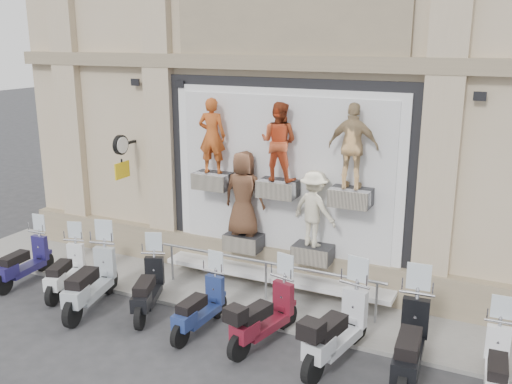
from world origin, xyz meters
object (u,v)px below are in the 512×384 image
scooter_a (23,253)px  scooter_d (148,278)px  scooter_c (90,270)px  scooter_i (498,355)px  clock_sign_bracket (121,151)px  scooter_h (411,331)px  scooter_b (65,262)px  scooter_g (338,317)px  scooter_f (264,305)px  guard_rail (266,282)px  scooter_e (200,297)px

scooter_a → scooter_d: (3.37, 0.01, 0.02)m
scooter_c → scooter_i: 7.58m
clock_sign_bracket → scooter_i: (8.40, -1.89, -2.08)m
clock_sign_bracket → scooter_h: bearing=-15.5°
scooter_b → scooter_g: (6.11, -0.14, 0.14)m
scooter_b → scooter_f: scooter_f is taller
scooter_c → scooter_f: size_ratio=1.09×
scooter_b → scooter_h: size_ratio=0.82×
scooter_d → scooter_f: 2.60m
clock_sign_bracket → scooter_d: size_ratio=0.56×
scooter_b → scooter_f: (4.75, -0.12, 0.06)m
scooter_d → scooter_i: bearing=-21.6°
guard_rail → scooter_g: 2.56m
scooter_g → scooter_i: bearing=13.4°
guard_rail → scooter_c: size_ratio=2.43×
clock_sign_bracket → scooter_e: size_ratio=0.58×
scooter_a → scooter_i: bearing=-4.2°
scooter_a → scooter_i: 9.80m
guard_rail → scooter_h: (3.21, -1.51, 0.40)m
scooter_g → scooter_d: bearing=-171.0°
scooter_c → scooter_d: bearing=5.0°
scooter_f → scooter_i: (3.84, 0.09, -0.05)m
guard_rail → clock_sign_bracket: (-3.90, 0.47, 2.34)m
guard_rail → scooter_g: (2.01, -1.54, 0.38)m
clock_sign_bracket → scooter_g: (5.91, -2.00, -1.95)m
guard_rail → scooter_i: size_ratio=2.85×
scooter_g → scooter_c: bearing=-166.4°
scooter_h → scooter_i: 1.30m
scooter_b → scooter_e: 3.49m
scooter_b → scooter_d: (2.16, -0.01, 0.03)m
scooter_d → scooter_f: (2.60, -0.11, 0.03)m
clock_sign_bracket → scooter_d: (1.96, -1.87, -2.06)m
clock_sign_bracket → scooter_b: clock_sign_bracket is taller
scooter_d → scooter_f: scooter_f is taller
scooter_g → scooter_i: size_ratio=1.18×
scooter_f → scooter_g: bearing=12.5°
scooter_c → scooter_i: bearing=-10.2°
scooter_c → scooter_e: size_ratio=1.19×
scooter_b → scooter_i: bearing=-17.5°
scooter_c → scooter_i: scooter_c is taller
scooter_a → scooter_f: 5.96m
clock_sign_bracket → scooter_f: (4.56, -1.99, -2.03)m
clock_sign_bracket → scooter_i: bearing=-12.7°
scooter_e → scooter_f: (1.27, 0.10, 0.06)m
guard_rail → clock_sign_bracket: 4.57m
scooter_e → scooter_b: bearing=179.2°
clock_sign_bracket → scooter_a: size_ratio=0.57×
scooter_f → scooter_a: bearing=-167.7°
scooter_d → scooter_i: 6.44m
scooter_a → scooter_e: (4.69, -0.21, -0.01)m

